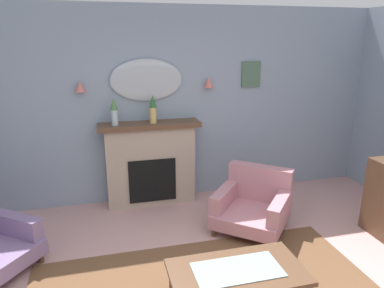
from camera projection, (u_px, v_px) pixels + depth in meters
The scene contains 10 objects.
wall_back at pixel (161, 106), 4.99m from camera, with size 7.28×0.10×2.68m, color #8C9EB2.
fireplace at pixel (151, 164), 4.96m from camera, with size 1.36×0.36×1.16m.
mantel_vase_right at pixel (114, 110), 4.60m from camera, with size 0.10×0.10×0.36m.
mantel_vase_centre at pixel (153, 109), 4.72m from camera, with size 0.10×0.10×0.37m.
wall_mirror at pixel (146, 80), 4.77m from camera, with size 0.96×0.06×0.56m, color #B2BCC6.
wall_sconce_left at pixel (80, 86), 4.53m from camera, with size 0.14×0.14×0.14m, color #D17066.
wall_sconce_right at pixel (209, 82), 4.94m from camera, with size 0.14×0.14×0.14m, color #D17066.
framed_picture at pixel (251, 74), 5.12m from camera, with size 0.28×0.03×0.36m, color #4C6B56.
coffee_table at pixel (237, 276), 2.92m from camera, with size 1.10×0.60×0.45m.
armchair_by_coffee_table at pixel (254, 203), 4.38m from camera, with size 1.14×1.14×0.71m.
Camera 1 is at (-0.81, -2.07, 2.24)m, focal length 33.56 mm.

